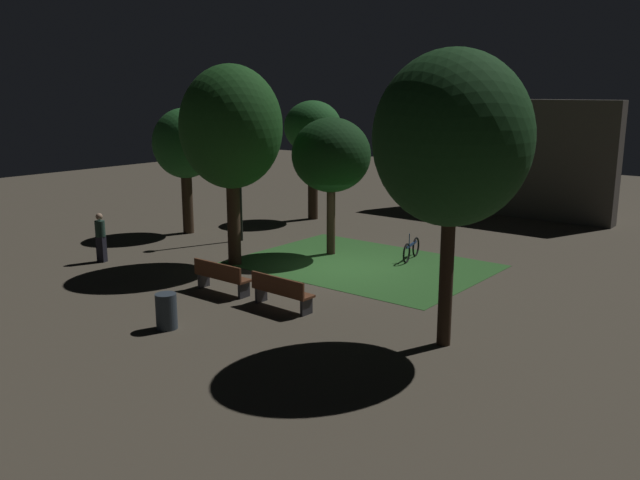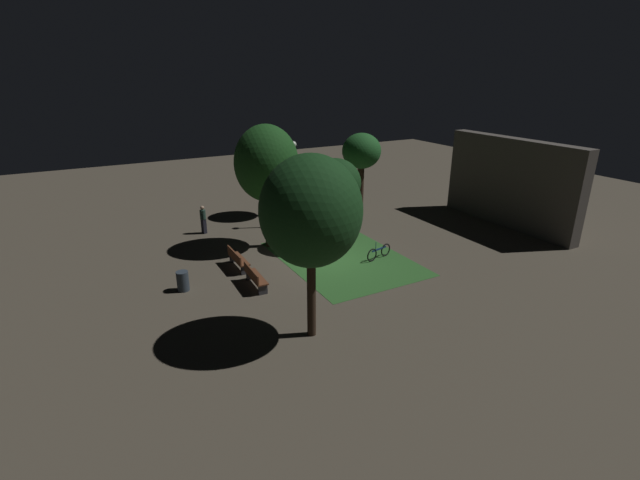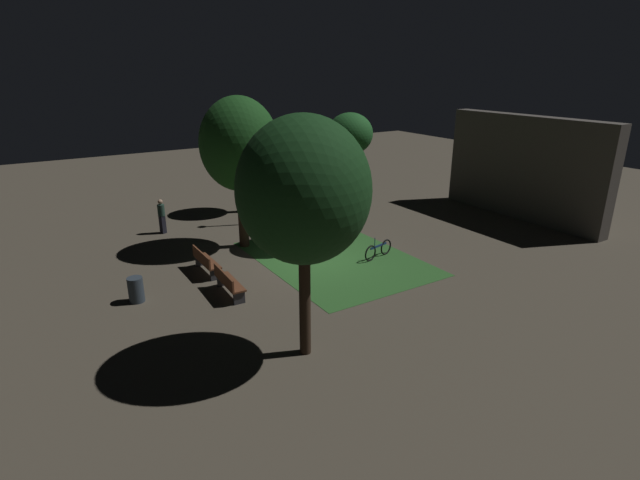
{
  "view_description": "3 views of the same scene",
  "coord_description": "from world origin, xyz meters",
  "px_view_note": "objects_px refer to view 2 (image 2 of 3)",
  "views": [
    {
      "loc": [
        11.97,
        -16.34,
        5.5
      ],
      "look_at": [
        -0.77,
        -0.29,
        0.84
      ],
      "focal_mm": 37.29,
      "sensor_mm": 36.0,
      "label": 1
    },
    {
      "loc": [
        17.7,
        -10.16,
        8.71
      ],
      "look_at": [
        -0.83,
        -0.03,
        0.74
      ],
      "focal_mm": 25.45,
      "sensor_mm": 36.0,
      "label": 2
    },
    {
      "loc": [
        15.5,
        -9.64,
        7.35
      ],
      "look_at": [
        -0.24,
        0.25,
        0.72
      ],
      "focal_mm": 27.53,
      "sensor_mm": 36.0,
      "label": 3
    }
  ],
  "objects_px": {
    "tree_back_right": "(335,183)",
    "trash_bin": "(183,281)",
    "bench_front_right": "(237,259)",
    "tree_lawn_side": "(361,153)",
    "bicycle": "(379,252)",
    "tree_right_canopy": "(311,212)",
    "lamp_post_plaza_west": "(294,170)",
    "tree_tall_center": "(266,164)",
    "pedestrian": "(203,219)",
    "bench_near_trees": "(254,277)",
    "tree_back_left": "(271,162)"
  },
  "relations": [
    {
      "from": "tree_back_right",
      "to": "trash_bin",
      "type": "bearing_deg",
      "value": -80.31
    },
    {
      "from": "bench_front_right",
      "to": "trash_bin",
      "type": "bearing_deg",
      "value": -68.83
    },
    {
      "from": "tree_lawn_side",
      "to": "bicycle",
      "type": "bearing_deg",
      "value": -26.54
    },
    {
      "from": "tree_right_canopy",
      "to": "bicycle",
      "type": "height_order",
      "value": "tree_right_canopy"
    },
    {
      "from": "bench_front_right",
      "to": "trash_bin",
      "type": "height_order",
      "value": "bench_front_right"
    },
    {
      "from": "lamp_post_plaza_west",
      "to": "bicycle",
      "type": "xyz_separation_m",
      "value": [
        6.42,
        1.46,
        -3.0
      ]
    },
    {
      "from": "bicycle",
      "to": "tree_tall_center",
      "type": "bearing_deg",
      "value": -136.1
    },
    {
      "from": "pedestrian",
      "to": "tree_tall_center",
      "type": "bearing_deg",
      "value": 34.55
    },
    {
      "from": "tree_lawn_side",
      "to": "trash_bin",
      "type": "distance_m",
      "value": 14.38
    },
    {
      "from": "bench_near_trees",
      "to": "lamp_post_plaza_west",
      "type": "height_order",
      "value": "lamp_post_plaza_west"
    },
    {
      "from": "lamp_post_plaza_west",
      "to": "tree_right_canopy",
      "type": "bearing_deg",
      "value": -22.82
    },
    {
      "from": "tree_back_left",
      "to": "tree_back_right",
      "type": "bearing_deg",
      "value": 6.49
    },
    {
      "from": "trash_bin",
      "to": "tree_right_canopy",
      "type": "bearing_deg",
      "value": 29.52
    },
    {
      "from": "tree_right_canopy",
      "to": "tree_back_right",
      "type": "bearing_deg",
      "value": 144.41
    },
    {
      "from": "bench_front_right",
      "to": "bicycle",
      "type": "xyz_separation_m",
      "value": [
        2.22,
        6.44,
        -0.14
      ]
    },
    {
      "from": "trash_bin",
      "to": "pedestrian",
      "type": "bearing_deg",
      "value": 157.95
    },
    {
      "from": "tree_lawn_side",
      "to": "lamp_post_plaza_west",
      "type": "relative_size",
      "value": 1.01
    },
    {
      "from": "tree_lawn_side",
      "to": "lamp_post_plaza_west",
      "type": "distance_m",
      "value": 5.03
    },
    {
      "from": "tree_back_left",
      "to": "tree_lawn_side",
      "type": "bearing_deg",
      "value": 69.22
    },
    {
      "from": "trash_bin",
      "to": "lamp_post_plaza_west",
      "type": "bearing_deg",
      "value": 124.3
    },
    {
      "from": "trash_bin",
      "to": "bicycle",
      "type": "height_order",
      "value": "bicycle"
    },
    {
      "from": "bench_near_trees",
      "to": "trash_bin",
      "type": "distance_m",
      "value": 2.97
    },
    {
      "from": "tree_back_left",
      "to": "bicycle",
      "type": "height_order",
      "value": "tree_back_left"
    },
    {
      "from": "tree_right_canopy",
      "to": "trash_bin",
      "type": "distance_m",
      "value": 7.59
    },
    {
      "from": "bicycle",
      "to": "lamp_post_plaza_west",
      "type": "bearing_deg",
      "value": -167.21
    },
    {
      "from": "tree_back_right",
      "to": "tree_right_canopy",
      "type": "bearing_deg",
      "value": -35.59
    },
    {
      "from": "bench_near_trees",
      "to": "tree_back_left",
      "type": "height_order",
      "value": "tree_back_left"
    },
    {
      "from": "bench_near_trees",
      "to": "tree_lawn_side",
      "type": "height_order",
      "value": "tree_lawn_side"
    },
    {
      "from": "bench_near_trees",
      "to": "tree_back_left",
      "type": "relative_size",
      "value": 0.38
    },
    {
      "from": "bench_front_right",
      "to": "pedestrian",
      "type": "bearing_deg",
      "value": -179.37
    },
    {
      "from": "bench_front_right",
      "to": "bicycle",
      "type": "distance_m",
      "value": 6.81
    },
    {
      "from": "bench_front_right",
      "to": "tree_tall_center",
      "type": "relative_size",
      "value": 0.29
    },
    {
      "from": "bench_near_trees",
      "to": "trash_bin",
      "type": "xyz_separation_m",
      "value": [
        -1.15,
        -2.74,
        -0.06
      ]
    },
    {
      "from": "tree_lawn_side",
      "to": "pedestrian",
      "type": "xyz_separation_m",
      "value": [
        -0.76,
        -10.0,
        -3.0
      ]
    },
    {
      "from": "tree_lawn_side",
      "to": "tree_tall_center",
      "type": "bearing_deg",
      "value": -69.2
    },
    {
      "from": "bench_near_trees",
      "to": "tree_lawn_side",
      "type": "bearing_deg",
      "value": 125.19
    },
    {
      "from": "tree_tall_center",
      "to": "bicycle",
      "type": "distance_m",
      "value": 7.02
    },
    {
      "from": "bench_front_right",
      "to": "tree_right_canopy",
      "type": "relative_size",
      "value": 0.28
    },
    {
      "from": "tree_back_right",
      "to": "tree_back_left",
      "type": "xyz_separation_m",
      "value": [
        -6.47,
        -0.74,
        0.08
      ]
    },
    {
      "from": "bench_near_trees",
      "to": "bicycle",
      "type": "relative_size",
      "value": 1.11
    },
    {
      "from": "bench_front_right",
      "to": "pedestrian",
      "type": "xyz_separation_m",
      "value": [
        -5.56,
        -0.06,
        0.37
      ]
    },
    {
      "from": "bench_near_trees",
      "to": "tree_right_canopy",
      "type": "relative_size",
      "value": 0.29
    },
    {
      "from": "tree_tall_center",
      "to": "tree_back_right",
      "type": "bearing_deg",
      "value": 61.47
    },
    {
      "from": "bench_front_right",
      "to": "tree_back_right",
      "type": "relative_size",
      "value": 0.39
    },
    {
      "from": "tree_tall_center",
      "to": "lamp_post_plaza_west",
      "type": "bearing_deg",
      "value": 131.52
    },
    {
      "from": "bench_near_trees",
      "to": "tree_back_right",
      "type": "distance_m",
      "value": 6.62
    },
    {
      "from": "tree_back_right",
      "to": "bench_front_right",
      "type": "bearing_deg",
      "value": -86.51
    },
    {
      "from": "tree_lawn_side",
      "to": "lamp_post_plaza_west",
      "type": "xyz_separation_m",
      "value": [
        0.6,
        -4.96,
        -0.51
      ]
    },
    {
      "from": "lamp_post_plaza_west",
      "to": "trash_bin",
      "type": "relative_size",
      "value": 5.84
    },
    {
      "from": "bench_near_trees",
      "to": "bicycle",
      "type": "height_order",
      "value": "bicycle"
    }
  ]
}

